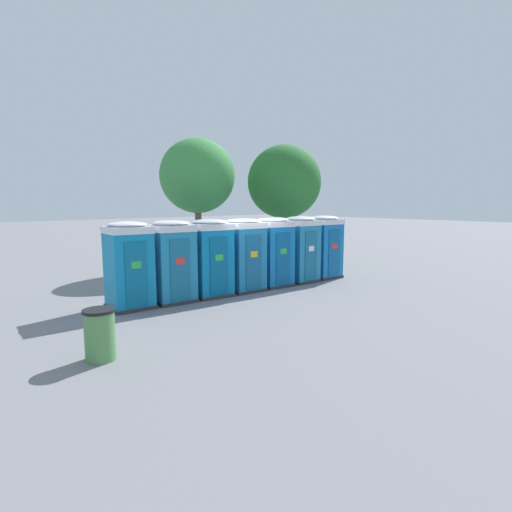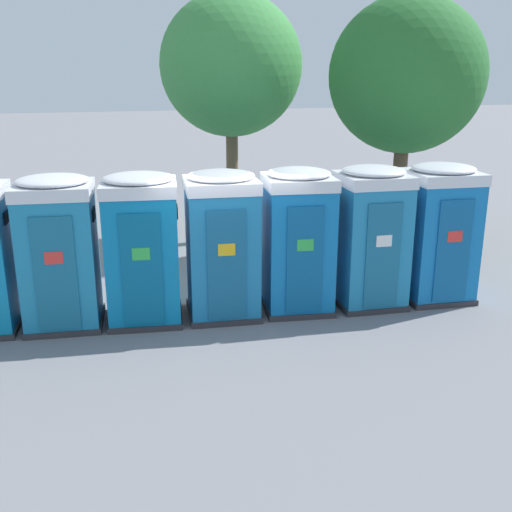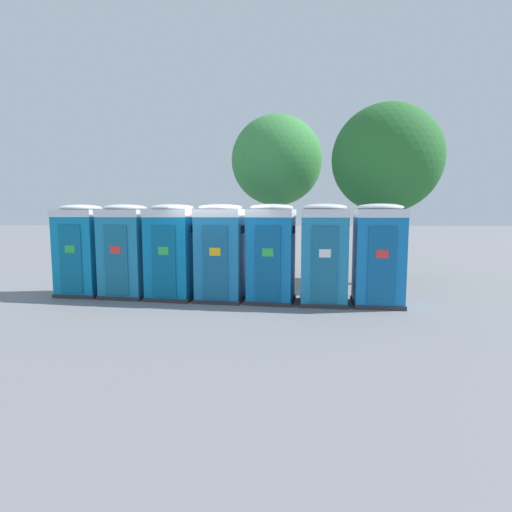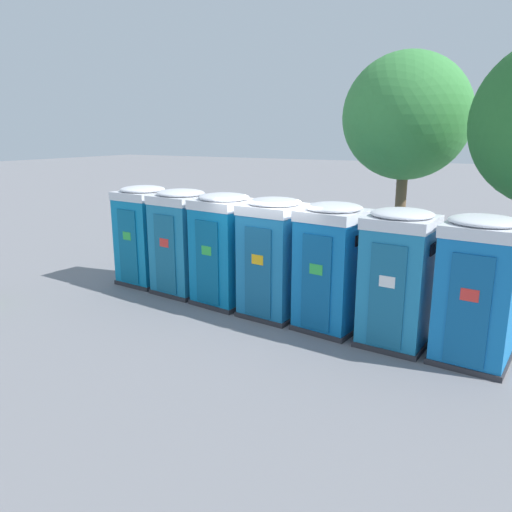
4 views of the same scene
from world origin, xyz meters
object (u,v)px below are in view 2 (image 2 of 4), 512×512
(street_tree_1, at_px, (407,76))
(portapotty_3, at_px, (222,244))
(portapotty_4, at_px, (298,240))
(portapotty_5, at_px, (370,236))
(portapotty_2, at_px, (142,248))
(portapotty_1, at_px, (59,251))
(street_tree_0, at_px, (231,66))
(portapotty_6, at_px, (438,232))

(street_tree_1, bearing_deg, portapotty_3, -150.77)
(portapotty_4, xyz_separation_m, portapotty_5, (1.33, -0.15, -0.00))
(portapotty_2, bearing_deg, portapotty_4, -5.92)
(portapotty_5, relative_size, street_tree_1, 0.44)
(portapotty_1, bearing_deg, street_tree_0, 47.61)
(portapotty_1, xyz_separation_m, street_tree_1, (7.63, 2.44, 2.73))
(portapotty_4, relative_size, street_tree_1, 0.44)
(street_tree_0, bearing_deg, street_tree_1, -30.68)
(street_tree_0, bearing_deg, portapotty_6, -64.13)
(portapotty_4, relative_size, street_tree_0, 0.43)
(portapotty_3, height_order, portapotty_6, same)
(portapotty_4, xyz_separation_m, street_tree_1, (3.64, 2.90, 2.73))
(portapotty_3, bearing_deg, portapotty_2, 173.22)
(portapotty_1, xyz_separation_m, portapotty_4, (3.99, -0.46, 0.00))
(portapotty_3, relative_size, portapotty_5, 1.00)
(portapotty_4, bearing_deg, portapotty_1, 173.43)
(portapotty_1, bearing_deg, portapotty_6, -6.04)
(portapotty_2, relative_size, portapotty_6, 1.00)
(portapotty_3, bearing_deg, street_tree_0, 73.19)
(portapotty_2, relative_size, portapotty_4, 1.00)
(portapotty_2, bearing_deg, portapotty_1, 172.14)
(portapotty_3, bearing_deg, portapotty_6, -5.18)
(portapotty_6, height_order, street_tree_1, street_tree_1)
(portapotty_3, bearing_deg, portapotty_5, -5.73)
(portapotty_4, height_order, street_tree_1, street_tree_1)
(portapotty_1, xyz_separation_m, portapotty_6, (6.66, -0.70, 0.00))
(portapotty_3, bearing_deg, portapotty_4, -5.07)
(portapotty_1, distance_m, portapotty_5, 5.36)
(portapotty_5, height_order, street_tree_1, street_tree_1)
(portapotty_4, bearing_deg, street_tree_0, 88.45)
(portapotty_1, relative_size, portapotty_5, 1.00)
(portapotty_3, distance_m, portapotty_4, 1.34)
(portapotty_1, height_order, portapotty_4, same)
(portapotty_2, bearing_deg, portapotty_3, -6.78)
(street_tree_1, bearing_deg, portapotty_2, -157.39)
(portapotty_3, bearing_deg, street_tree_1, 29.23)
(portapotty_5, bearing_deg, portapotty_1, 173.47)
(street_tree_1, bearing_deg, portapotty_5, -127.10)
(portapotty_5, bearing_deg, portapotty_2, 173.92)
(portapotty_1, height_order, portapotty_2, same)
(portapotty_5, height_order, street_tree_0, street_tree_0)
(portapotty_5, relative_size, street_tree_0, 0.43)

